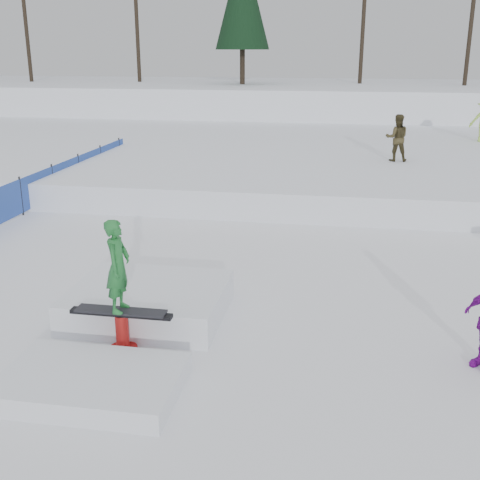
# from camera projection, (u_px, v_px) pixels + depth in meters

# --- Properties ---
(ground) EXTENTS (120.00, 120.00, 0.00)m
(ground) POSITION_uv_depth(u_px,v_px,m) (188.00, 341.00, 9.63)
(ground) COLOR white
(snow_berm) EXTENTS (60.00, 14.00, 2.40)m
(snow_berm) POSITION_uv_depth(u_px,v_px,m) (310.00, 103.00, 37.41)
(snow_berm) COLOR white
(snow_berm) RESTS_ON ground
(snow_midrise) EXTENTS (50.00, 18.00, 0.80)m
(snow_midrise) POSITION_uv_depth(u_px,v_px,m) (287.00, 153.00, 24.52)
(snow_midrise) COLOR white
(snow_midrise) RESTS_ON ground
(safety_fence) EXTENTS (0.05, 16.00, 1.10)m
(safety_fence) POSITION_uv_depth(u_px,v_px,m) (21.00, 196.00, 16.73)
(safety_fence) COLOR #2848A1
(safety_fence) RESTS_ON ground
(walker_olive) EXTENTS (0.79, 0.63, 1.57)m
(walker_olive) POSITION_uv_depth(u_px,v_px,m) (397.00, 138.00, 20.30)
(walker_olive) COLOR #3A331B
(walker_olive) RESTS_ON snow_midrise
(jib_rail_feature) EXTENTS (2.60, 4.40, 2.11)m
(jib_rail_feature) POSITION_uv_depth(u_px,v_px,m) (135.00, 317.00, 9.78)
(jib_rail_feature) COLOR white
(jib_rail_feature) RESTS_ON ground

